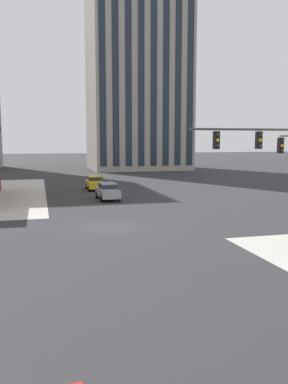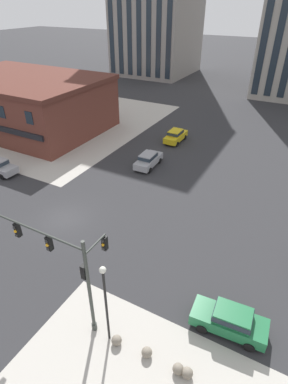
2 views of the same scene
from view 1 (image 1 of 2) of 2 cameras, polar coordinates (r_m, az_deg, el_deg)
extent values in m
plane|color=#2D2D30|center=(27.83, -4.62, -4.85)|extent=(320.00, 320.00, 0.00)
cylinder|color=#383D38|center=(21.82, 14.12, 8.47)|extent=(6.19, 0.12, 0.12)
cube|color=black|center=(22.17, 15.72, 6.98)|extent=(0.28, 0.28, 0.90)
sphere|color=#282828|center=(22.03, 15.95, 7.70)|extent=(0.18, 0.18, 0.18)
sphere|color=orange|center=(22.03, 15.92, 6.97)|extent=(0.18, 0.18, 0.18)
sphere|color=#282828|center=(22.03, 15.90, 6.24)|extent=(0.18, 0.18, 0.18)
cube|color=black|center=(21.08, 10.06, 7.13)|extent=(0.28, 0.28, 0.90)
sphere|color=#282828|center=(20.93, 10.26, 7.90)|extent=(0.18, 0.18, 0.18)
sphere|color=orange|center=(20.93, 10.24, 7.13)|extent=(0.18, 0.18, 0.18)
sphere|color=#282828|center=(20.93, 10.22, 6.36)|extent=(0.18, 0.18, 0.18)
cube|color=black|center=(24.86, 18.51, 6.18)|extent=(0.28, 0.28, 0.90)
sphere|color=#282828|center=(24.72, 18.73, 6.82)|extent=(0.18, 0.18, 0.18)
sphere|color=orange|center=(24.73, 18.71, 6.17)|extent=(0.18, 0.18, 0.18)
sphere|color=#282828|center=(24.73, 18.68, 5.52)|extent=(0.18, 0.18, 0.18)
cube|color=gold|center=(48.47, -6.87, 1.13)|extent=(1.82, 4.42, 0.76)
cube|color=gold|center=(48.25, -6.87, 1.91)|extent=(1.52, 2.13, 0.60)
cube|color=#232D38|center=(48.25, -6.87, 1.91)|extent=(1.56, 2.22, 0.40)
cylinder|color=black|center=(49.77, -8.01, 0.83)|extent=(0.23, 0.64, 0.64)
cylinder|color=black|center=(49.96, -6.10, 0.88)|extent=(0.23, 0.64, 0.64)
cylinder|color=black|center=(47.07, -7.68, 0.47)|extent=(0.23, 0.64, 0.64)
cylinder|color=black|center=(47.27, -5.67, 0.52)|extent=(0.23, 0.64, 0.64)
cube|color=#99999E|center=(40.31, -5.09, -0.08)|extent=(1.87, 4.44, 0.76)
cube|color=#99999E|center=(40.08, -5.06, 0.86)|extent=(1.55, 2.15, 0.60)
cube|color=#232D38|center=(40.08, -5.06, 0.86)|extent=(1.59, 2.24, 0.40)
cylinder|color=black|center=(41.55, -6.57, -0.41)|extent=(0.24, 0.65, 0.64)
cylinder|color=black|center=(41.85, -4.31, -0.33)|extent=(0.24, 0.65, 0.64)
cylinder|color=black|center=(38.88, -5.92, -0.93)|extent=(0.24, 0.65, 0.64)
cylinder|color=black|center=(39.20, -3.51, -0.83)|extent=(0.24, 0.65, 0.64)
cube|color=#9E998E|center=(86.97, -0.99, 21.54)|extent=(18.92, 16.33, 54.61)
cube|color=#1E2833|center=(77.65, -5.94, 23.26)|extent=(1.20, 0.10, 52.42)
cube|color=#1E2833|center=(78.02, -4.07, 23.20)|extent=(1.20, 0.10, 52.42)
cube|color=#1E2833|center=(78.47, -2.22, 23.12)|extent=(1.20, 0.10, 52.42)
cube|color=#1E2833|center=(78.99, -0.40, 23.02)|extent=(1.20, 0.10, 52.42)
cube|color=#1E2833|center=(79.57, 1.40, 22.90)|extent=(1.20, 0.10, 52.42)
cube|color=#1E2833|center=(80.22, 3.16, 22.76)|extent=(1.20, 0.10, 52.42)
cube|color=#1E2833|center=(80.93, 4.89, 22.60)|extent=(1.20, 0.10, 52.42)
cube|color=#1E2833|center=(81.71, 6.58, 22.43)|extent=(1.20, 0.10, 52.42)
camera|label=2|loc=(26.46, 52.14, 29.54)|focal=28.91mm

